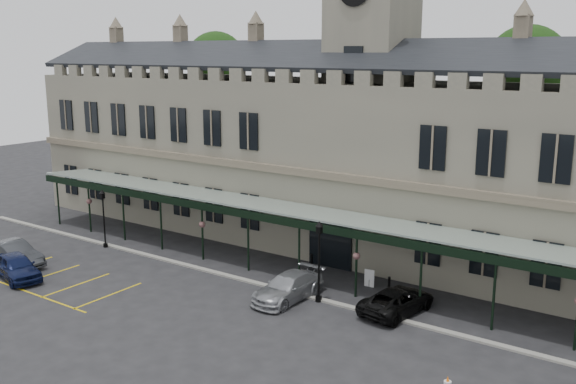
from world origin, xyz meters
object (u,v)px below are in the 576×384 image
Objects in this scene: lamp_post_left at (104,213)px; car_left_b at (13,254)px; clock_tower at (371,65)px; lamp_post_mid at (319,254)px; station_building at (368,161)px; car_left_a at (16,267)px; sign_board at (369,278)px; car_taxi at (288,287)px; car_van at (397,301)px.

car_left_b is at bearing -105.26° from lamp_post_left.
clock_tower reaches higher than lamp_post_mid.
car_left_a is (-15.00, -18.34, -5.66)m from station_building.
clock_tower is at bearing 116.15° from sign_board.
station_building reaches higher than car_left_b.
lamp_post_left is 20.17m from sign_board.
lamp_post_left is (-15.80, -10.72, -3.90)m from station_building.
station_building is at bearing -90.00° from clock_tower.
station_building is at bearing -25.27° from car_left_a.
clock_tower reaches higher than car_taxi.
lamp_post_left is 0.86× the size of car_van.
sign_board is at bearing 71.31° from lamp_post_mid.
car_left_b is at bearing -162.39° from lamp_post_mid.
car_left_b is at bearing -135.75° from clock_tower.
car_van is at bearing -70.89° from car_left_b.
lamp_post_mid reaches higher than car_van.
station_building reaches higher than lamp_post_left.
lamp_post_mid is at bearing 0.43° from lamp_post_left.
lamp_post_mid is 0.93× the size of car_taxi.
sign_board is at bearing 11.22° from lamp_post_left.
station_building is at bearing -43.80° from car_left_b.
car_taxi is (18.50, 5.62, -0.08)m from car_left_b.
station_building is 25.02m from car_left_b.
clock_tower is at bearing -25.14° from car_left_a.
station_building is 12.53× the size of lamp_post_mid.
station_building is 9.84m from sign_board.
car_van is (4.38, 1.11, -2.14)m from lamp_post_mid.
car_left_b is at bearing -157.89° from sign_board.
car_taxi is (16.80, -0.62, -1.82)m from lamp_post_left.
car_left_a is at bearing 30.54° from car_van.
clock_tower is 5.18× the size of lamp_post_mid.
station_building is 12.74m from car_taxi.
sign_board is 22.13m from car_left_a.
lamp_post_mid reaches higher than car_taxi.
lamp_post_mid is 19.35m from car_left_a.
clock_tower is 22.60× the size of sign_board.
lamp_post_left is 22.91m from car_van.
car_left_a is 2.85m from car_left_b.
car_left_a is (0.80, -7.62, -1.75)m from lamp_post_left.
car_left_a is 23.72m from car_van.
sign_board is (1.27, 3.77, -2.30)m from lamp_post_mid.
car_left_b reaches higher than car_van.
station_building is at bearing 34.16° from lamp_post_left.
car_left_b is 19.34m from car_taxi.
car_left_a is at bearing -84.03° from lamp_post_left.
car_van is at bearing -54.03° from car_left_a.
station_building is at bearing 97.83° from car_taxi.
clock_tower is 5.73× the size of lamp_post_left.
car_van reaches higher than sign_board.
lamp_post_left is 0.84× the size of car_taxi.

